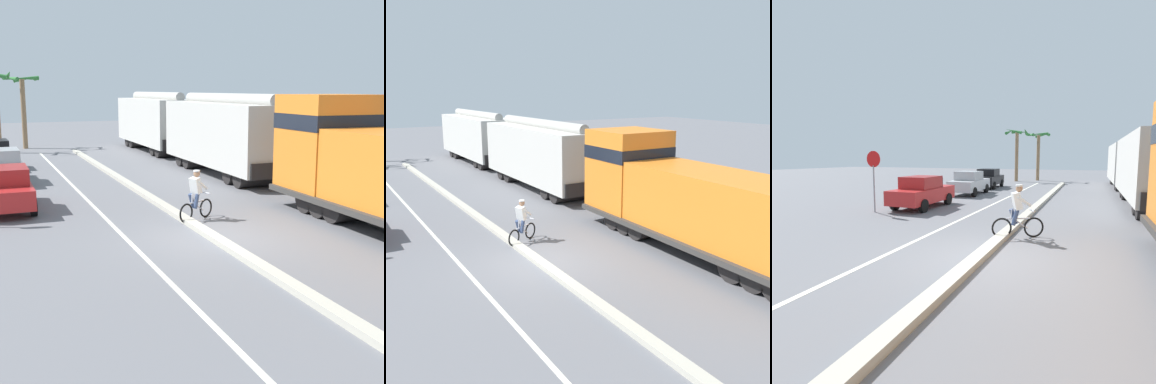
% 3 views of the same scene
% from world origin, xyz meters
% --- Properties ---
extents(ground_plane, '(120.00, 120.00, 0.00)m').
position_xyz_m(ground_plane, '(0.00, 0.00, 0.00)').
color(ground_plane, slate).
extents(median_curb, '(0.36, 36.00, 0.16)m').
position_xyz_m(median_curb, '(0.00, 6.00, 0.08)').
color(median_curb, '#B2AD9E').
rests_on(median_curb, ground).
extents(lane_stripe, '(0.14, 36.00, 0.01)m').
position_xyz_m(lane_stripe, '(-2.40, 6.00, 0.00)').
color(lane_stripe, silver).
rests_on(lane_stripe, ground).
extents(locomotive, '(3.10, 11.61, 4.20)m').
position_xyz_m(locomotive, '(5.55, -1.34, 1.80)').
color(locomotive, orange).
rests_on(locomotive, ground).
extents(hopper_car_lead, '(2.90, 10.60, 4.18)m').
position_xyz_m(hopper_car_lead, '(5.55, 10.82, 2.08)').
color(hopper_car_lead, beige).
rests_on(hopper_car_lead, ground).
extents(hopper_car_middle, '(2.90, 10.60, 4.18)m').
position_xyz_m(hopper_car_middle, '(5.55, 22.42, 2.08)').
color(hopper_car_middle, beige).
rests_on(hopper_car_middle, ground).
extents(cyclist, '(1.53, 0.87, 1.71)m').
position_xyz_m(cyclist, '(0.41, 2.29, 0.82)').
color(cyclist, black).
rests_on(cyclist, ground).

